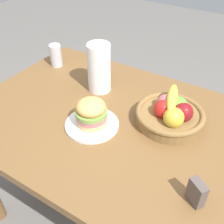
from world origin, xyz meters
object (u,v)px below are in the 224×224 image
object	(u,v)px
soda_can	(56,55)
napkin_holder	(197,193)
sandwich	(91,112)
paper_towel_roll	(99,68)
plate	(92,124)
fruit_basket	(171,114)

from	to	relation	value
soda_can	napkin_holder	world-z (taller)	soda_can
sandwich	paper_towel_roll	size ratio (longest dim) A/B	0.55
soda_can	paper_towel_roll	xyz separation A→B (m)	(0.35, -0.08, 0.06)
plate	soda_can	world-z (taller)	soda_can
soda_can	napkin_holder	distance (m)	1.06
paper_towel_roll	soda_can	bearing A→B (deg)	167.75
sandwich	fruit_basket	size ratio (longest dim) A/B	0.46
plate	soda_can	bearing A→B (deg)	145.70
plate	napkin_holder	bearing A→B (deg)	-14.54
sandwich	napkin_holder	bearing A→B (deg)	-14.54
plate	paper_towel_roll	xyz separation A→B (m)	(-0.13, 0.25, 0.11)
plate	paper_towel_roll	world-z (taller)	paper_towel_roll
plate	soda_can	xyz separation A→B (m)	(-0.47, 0.32, 0.06)
plate	fruit_basket	xyz separation A→B (m)	(0.27, 0.19, 0.04)
soda_can	paper_towel_roll	bearing A→B (deg)	-12.25
fruit_basket	paper_towel_roll	xyz separation A→B (m)	(-0.40, 0.06, 0.07)
sandwich	soda_can	size ratio (longest dim) A/B	1.06
paper_towel_roll	napkin_holder	xyz separation A→B (m)	(0.61, -0.37, -0.07)
fruit_basket	paper_towel_roll	distance (m)	0.41
sandwich	soda_can	distance (m)	0.57
plate	fruit_basket	distance (m)	0.33
plate	paper_towel_roll	distance (m)	0.30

